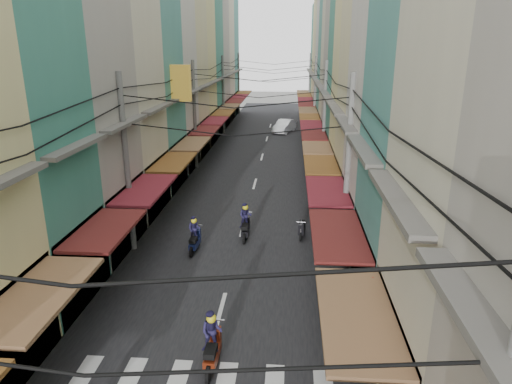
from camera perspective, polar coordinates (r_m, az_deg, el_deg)
The scene contains 14 objects.
ground at distance 18.91m, azimuth -3.53°, elevation -11.40°, with size 160.00×160.00×0.00m, color slate.
road at distance 37.55m, azimuth 0.56°, elevation 3.68°, with size 10.00×80.00×0.02m, color black.
sidewalk_left at distance 38.51m, azimuth -9.16°, elevation 3.84°, with size 3.00×80.00×0.06m, color slate.
sidewalk_right at distance 37.70m, azimuth 10.49°, elevation 3.47°, with size 3.00×80.00×0.06m, color slate.
building_row_left at distance 34.46m, azimuth -13.78°, elevation 18.32°, with size 7.80×67.67×23.70m.
building_row_right at distance 33.23m, azimuth 14.62°, elevation 17.66°, with size 7.80×68.98×22.59m.
utility_poles at distance 31.54m, azimuth -0.02°, elevation 13.09°, with size 10.20×66.13×8.20m.
white_car at distance 51.06m, azimuth 3.54°, elevation 7.46°, with size 4.90×1.92×1.73m, color white.
bicycle at distance 18.43m, azimuth 14.90°, elevation -12.87°, with size 0.63×1.68×1.15m, color black.
moving_scooters at distance 19.59m, azimuth -3.28°, elevation -8.49°, with size 5.43×11.86×1.88m.
parked_scooters at distance 16.34m, azimuth 13.36°, elevation -15.13°, with size 12.87×12.45×1.01m.
pedestrians at distance 23.04m, azimuth -12.39°, elevation -3.46°, with size 13.27×26.89×2.20m.
market_umbrella at distance 14.52m, azimuth 19.13°, elevation -11.60°, with size 2.51×2.51×2.65m.
traffic_sign at distance 13.75m, azimuth 14.13°, elevation -13.29°, with size 0.10×0.67×3.06m.
Camera 1 is at (2.38, -16.32, 9.25)m, focal length 32.00 mm.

